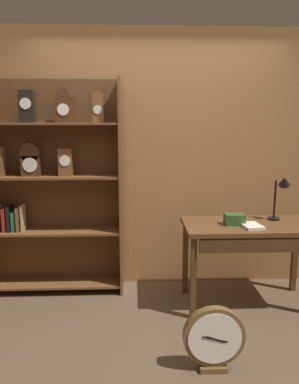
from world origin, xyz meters
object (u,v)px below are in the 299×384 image
(bookshelf, at_px, (46,185))
(desk_lamp, at_px, (281,191))
(open_repair_manual, at_px, (251,226))
(round_clock_large, at_px, (214,338))
(toolbox_small, at_px, (234,219))
(workbench, at_px, (250,235))

(bookshelf, distance_m, desk_lamp, 2.24)
(open_repair_manual, bearing_deg, desk_lamp, 24.25)
(bookshelf, height_order, open_repair_manual, bookshelf)
(round_clock_large, bearing_deg, bookshelf, 136.52)
(bookshelf, bearing_deg, open_repair_manual, -14.26)
(desk_lamp, distance_m, toolbox_small, 0.53)
(bookshelf, height_order, desk_lamp, bookshelf)
(workbench, height_order, round_clock_large, workbench)
(desk_lamp, relative_size, open_repair_manual, 2.00)
(workbench, xyz_separation_m, round_clock_large, (-0.52, -0.93, -0.44))
(open_repair_manual, bearing_deg, workbench, 66.76)
(desk_lamp, height_order, open_repair_manual, desk_lamp)
(workbench, relative_size, toolbox_small, 6.87)
(bookshelf, distance_m, toolbox_small, 1.83)
(bookshelf, height_order, workbench, bookshelf)
(bookshelf, distance_m, workbench, 2.00)
(desk_lamp, bearing_deg, open_repair_manual, -147.62)
(workbench, bearing_deg, toolbox_small, 176.21)
(desk_lamp, bearing_deg, bookshelf, 173.07)
(workbench, bearing_deg, round_clock_large, -119.29)
(desk_lamp, distance_m, round_clock_large, 1.58)
(bookshelf, relative_size, workbench, 1.74)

